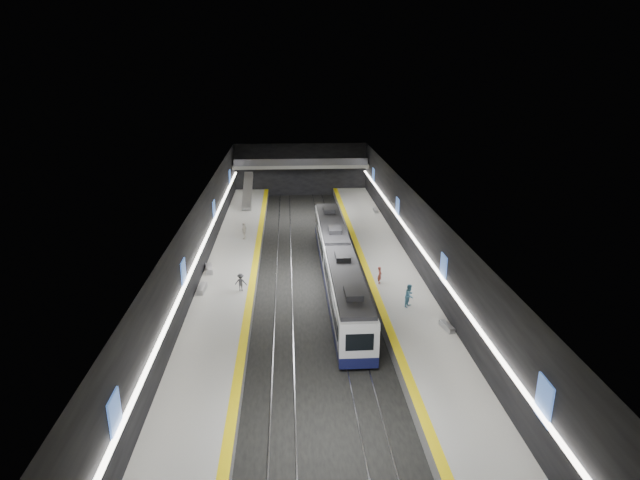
{
  "coord_description": "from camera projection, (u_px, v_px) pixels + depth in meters",
  "views": [
    {
      "loc": [
        -1.93,
        -45.79,
        19.67
      ],
      "look_at": [
        1.23,
        6.33,
        2.2
      ],
      "focal_mm": 30.0,
      "sensor_mm": 36.0,
      "label": 1
    }
  ],
  "objects": [
    {
      "name": "platform_left",
      "position": [
        230.0,
        281.0,
        49.1
      ],
      "size": [
        5.0,
        70.0,
        1.0
      ],
      "primitive_type": "cube",
      "color": "slate",
      "rests_on": "ground"
    },
    {
      "name": "ad_posters",
      "position": [
        310.0,
        235.0,
        49.21
      ],
      "size": [
        19.94,
        53.5,
        2.2
      ],
      "color": "#416BC3",
      "rests_on": "wall_left"
    },
    {
      "name": "mezzanine_bridge",
      "position": [
        301.0,
        165.0,
        79.26
      ],
      "size": [
        20.0,
        3.0,
        1.5
      ],
      "color": "gray",
      "rests_on": "wall_left"
    },
    {
      "name": "escalator",
      "position": [
        248.0,
        191.0,
        72.95
      ],
      "size": [
        1.2,
        7.5,
        3.92
      ],
      "primitive_type": "cube",
      "rotation": [
        0.44,
        0.0,
        0.0
      ],
      "color": "#99999E",
      "rests_on": "platform_left"
    },
    {
      "name": "bench_right_far",
      "position": [
        376.0,
        210.0,
        69.84
      ],
      "size": [
        0.5,
        1.71,
        0.42
      ],
      "primitive_type": "cube",
      "rotation": [
        0.0,
        0.0,
        0.01
      ],
      "color": "#99999E",
      "rests_on": "platform_right"
    },
    {
      "name": "wall_right",
      "position": [
        420.0,
        241.0,
        49.0
      ],
      "size": [
        0.04,
        70.0,
        8.0
      ],
      "primitive_type": "cube",
      "color": "black",
      "rests_on": "ground"
    },
    {
      "name": "bench_left_far",
      "position": [
        209.0,
        269.0,
        49.98
      ],
      "size": [
        0.93,
        2.1,
        0.5
      ],
      "primitive_type": "cube",
      "rotation": [
        0.0,
        0.0,
        0.19
      ],
      "color": "#99999E",
      "rests_on": "platform_left"
    },
    {
      "name": "train",
      "position": [
        338.0,
        262.0,
        48.95
      ],
      "size": [
        2.69,
        30.05,
        3.6
      ],
      "color": "#0F1239",
      "rests_on": "ground"
    },
    {
      "name": "passenger_left_a",
      "position": [
        244.0,
        231.0,
        58.86
      ],
      "size": [
        0.8,
        1.18,
        1.87
      ],
      "primitive_type": "imported",
      "rotation": [
        0.0,
        0.0,
        -1.91
      ],
      "color": "silver",
      "rests_on": "platform_left"
    },
    {
      "name": "bench_left_near",
      "position": [
        202.0,
        289.0,
        45.67
      ],
      "size": [
        0.66,
        1.95,
        0.47
      ],
      "primitive_type": "cube",
      "rotation": [
        0.0,
        0.0,
        -0.07
      ],
      "color": "#99999E",
      "rests_on": "platform_left"
    },
    {
      "name": "tactile_strip_right",
      "position": [
        368.0,
        273.0,
        49.67
      ],
      "size": [
        0.6,
        70.0,
        0.02
      ],
      "primitive_type": "cube",
      "color": "yellow",
      "rests_on": "platform_right"
    },
    {
      "name": "cove_light_right",
      "position": [
        417.0,
        244.0,
        49.05
      ],
      "size": [
        0.25,
        68.6,
        0.12
      ],
      "primitive_type": "cube",
      "color": "white",
      "rests_on": "wall_right"
    },
    {
      "name": "wall_left",
      "position": [
        199.0,
        246.0,
        47.85
      ],
      "size": [
        0.04,
        70.0,
        8.0
      ],
      "primitive_type": "cube",
      "color": "black",
      "rests_on": "ground"
    },
    {
      "name": "rails",
      "position": [
        311.0,
        284.0,
        49.67
      ],
      "size": [
        6.52,
        70.0,
        0.12
      ],
      "color": "gray",
      "rests_on": "ground"
    },
    {
      "name": "cove_light_left",
      "position": [
        202.0,
        248.0,
        47.92
      ],
      "size": [
        0.25,
        68.6,
        0.12
      ],
      "primitive_type": "cube",
      "color": "white",
      "rests_on": "wall_left"
    },
    {
      "name": "bench_right_near",
      "position": [
        447.0,
        327.0,
        39.17
      ],
      "size": [
        0.8,
        1.72,
        0.41
      ],
      "primitive_type": "cube",
      "rotation": [
        0.0,
        0.0,
        0.21
      ],
      "color": "#99999E",
      "rests_on": "platform_right"
    },
    {
      "name": "ground",
      "position": [
        311.0,
        284.0,
        49.69
      ],
      "size": [
        70.0,
        70.0,
        0.0
      ],
      "primitive_type": "plane",
      "color": "black",
      "rests_on": "ground"
    },
    {
      "name": "passenger_right_b",
      "position": [
        409.0,
        296.0,
        42.58
      ],
      "size": [
        1.12,
        1.16,
        1.89
      ],
      "primitive_type": "imported",
      "rotation": [
        0.0,
        0.0,
        0.93
      ],
      "color": "#5495B7",
      "rests_on": "platform_right"
    },
    {
      "name": "wall_back",
      "position": [
        301.0,
        170.0,
        81.55
      ],
      "size": [
        20.0,
        0.04,
        8.0
      ],
      "primitive_type": "cube",
      "color": "black",
      "rests_on": "ground"
    },
    {
      "name": "tactile_strip_left",
      "position": [
        253.0,
        275.0,
        49.06
      ],
      "size": [
        0.6,
        70.0,
        0.02
      ],
      "primitive_type": "cube",
      "color": "yellow",
      "rests_on": "platform_left"
    },
    {
      "name": "tile_surface_left",
      "position": [
        229.0,
        276.0,
        48.94
      ],
      "size": [
        5.0,
        70.0,
        0.02
      ],
      "primitive_type": "cube",
      "color": "#B8B8B3",
      "rests_on": "platform_left"
    },
    {
      "name": "ceiling",
      "position": [
        310.0,
        201.0,
        47.15
      ],
      "size": [
        20.0,
        70.0,
        0.04
      ],
      "primitive_type": "cube",
      "rotation": [
        3.14,
        0.0,
        0.0
      ],
      "color": "beige",
      "rests_on": "wall_left"
    },
    {
      "name": "tile_surface_right",
      "position": [
        391.0,
        272.0,
        49.8
      ],
      "size": [
        5.0,
        70.0,
        0.02
      ],
      "primitive_type": "cube",
      "color": "#B8B8B3",
      "rests_on": "platform_right"
    },
    {
      "name": "passenger_left_b",
      "position": [
        241.0,
        282.0,
        45.57
      ],
      "size": [
        1.07,
        0.71,
        1.56
      ],
      "primitive_type": "imported",
      "rotation": [
        0.0,
        0.0,
        3.01
      ],
      "color": "#414249",
      "rests_on": "platform_left"
    },
    {
      "name": "passenger_right_a",
      "position": [
        380.0,
        275.0,
        47.06
      ],
      "size": [
        0.51,
        0.65,
        1.57
      ],
      "primitive_type": "imported",
      "rotation": [
        0.0,
        0.0,
        1.31
      ],
      "color": "#AD4B40",
      "rests_on": "platform_right"
    },
    {
      "name": "platform_right",
      "position": [
        391.0,
        277.0,
        49.96
      ],
      "size": [
        5.0,
        70.0,
        1.0
      ],
      "primitive_type": "cube",
      "color": "slate",
      "rests_on": "ground"
    }
  ]
}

